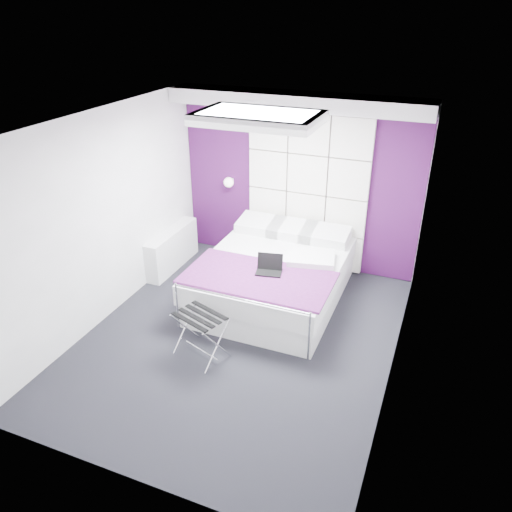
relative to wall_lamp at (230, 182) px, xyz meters
The scene contains 15 objects.
floor 2.61m from the wall_lamp, 62.99° to the right, with size 4.40×4.40×0.00m, color black.
ceiling 2.69m from the wall_lamp, 62.99° to the right, with size 4.40×4.40×0.00m, color white.
wall_back 1.06m from the wall_lamp, ahead, with size 3.60×3.60×0.00m, color silver.
wall_left 2.19m from the wall_lamp, 110.01° to the right, with size 4.40×4.40×0.00m, color silver.
wall_right 3.52m from the wall_lamp, 35.86° to the right, with size 4.40×4.40×0.00m, color silver.
accent_wall 1.06m from the wall_lamp, ahead, with size 3.58×0.02×2.58m, color #3C0E3E.
soffit 1.66m from the wall_lamp, ahead, with size 3.58×0.50×0.20m, color white.
headboard 1.20m from the wall_lamp, ahead, with size 1.80×0.08×2.30m, color white, non-canonical shape.
skylight 2.24m from the wall_lamp, 54.28° to the right, with size 1.36×0.86×0.12m, color white, non-canonical shape.
wall_lamp is the anchor object (origin of this frame).
radiator 1.35m from the wall_lamp, 130.10° to the right, with size 0.22×1.20×0.60m, color white.
bed 1.75m from the wall_lamp, 43.04° to the right, with size 1.84×2.23×0.78m.
nightstand 0.77m from the wall_lamp, ahead, with size 0.46×0.35×0.05m, color white.
luggage_rack 2.80m from the wall_lamp, 73.02° to the right, with size 0.55×0.41×0.55m.
laptop 1.93m from the wall_lamp, 49.86° to the right, with size 0.32×0.23×0.23m.
Camera 1 is at (2.04, -4.53, 3.69)m, focal length 35.00 mm.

